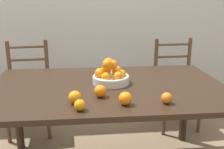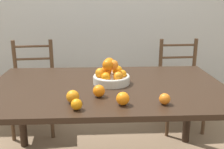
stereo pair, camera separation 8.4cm
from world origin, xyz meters
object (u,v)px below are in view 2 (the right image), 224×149
at_px(orange_loose_2, 73,97).
at_px(orange_loose_4, 165,99).
at_px(orange_loose_3, 123,99).
at_px(chair_left, 33,88).
at_px(chair_right, 180,85).
at_px(orange_loose_0, 99,91).
at_px(orange_loose_1, 77,104).
at_px(fruit_bowl, 111,75).

xyz_separation_m(orange_loose_2, orange_loose_4, (0.55, -0.05, -0.01)).
height_order(orange_loose_3, chair_left, chair_left).
distance_m(orange_loose_4, chair_right, 1.30).
relative_size(orange_loose_2, chair_right, 0.08).
xyz_separation_m(orange_loose_0, orange_loose_1, (-0.13, -0.20, -0.01)).
bearing_deg(orange_loose_0, orange_loose_1, -122.11).
distance_m(orange_loose_0, orange_loose_2, 0.18).
bearing_deg(orange_loose_1, orange_loose_0, 57.89).
height_order(orange_loose_2, chair_left, chair_left).
relative_size(orange_loose_3, chair_left, 0.08).
bearing_deg(orange_loose_3, chair_right, 58.11).
bearing_deg(orange_loose_4, chair_left, 132.66).
height_order(fruit_bowl, orange_loose_0, fruit_bowl).
bearing_deg(orange_loose_3, orange_loose_4, -0.70).
xyz_separation_m(orange_loose_1, orange_loose_3, (0.27, 0.06, 0.01)).
height_order(orange_loose_4, chair_left, chair_left).
distance_m(orange_loose_0, orange_loose_4, 0.42).
xyz_separation_m(fruit_bowl, orange_loose_2, (-0.25, -0.37, -0.02)).
height_order(orange_loose_0, orange_loose_2, same).
bearing_deg(orange_loose_1, chair_right, 50.93).
relative_size(fruit_bowl, orange_loose_0, 3.47).
bearing_deg(chair_right, orange_loose_2, -135.01).
xyz_separation_m(fruit_bowl, orange_loose_4, (0.30, -0.42, -0.03)).
distance_m(chair_left, chair_right, 1.55).
relative_size(orange_loose_3, chair_right, 0.08).
height_order(orange_loose_2, orange_loose_3, same).
height_order(orange_loose_3, chair_right, chair_right).
relative_size(fruit_bowl, orange_loose_3, 3.41).
height_order(chair_left, chair_right, same).
relative_size(orange_loose_0, orange_loose_1, 1.20).
relative_size(orange_loose_1, chair_left, 0.07).
bearing_deg(orange_loose_4, fruit_bowl, 125.37).
bearing_deg(fruit_bowl, orange_loose_1, -114.47).
bearing_deg(chair_left, orange_loose_1, -70.35).
relative_size(orange_loose_4, chair_right, 0.07).
bearing_deg(orange_loose_3, fruit_bowl, 96.80).
bearing_deg(orange_loose_2, chair_left, 115.22).
height_order(orange_loose_0, chair_right, chair_right).
distance_m(fruit_bowl, orange_loose_2, 0.45).
bearing_deg(orange_loose_0, chair_right, 49.69).
bearing_deg(orange_loose_4, orange_loose_1, -173.86).
height_order(fruit_bowl, chair_right, chair_right).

